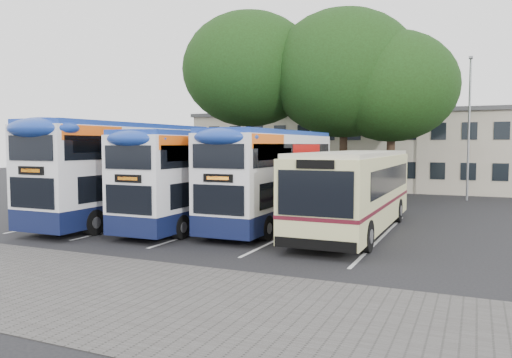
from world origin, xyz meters
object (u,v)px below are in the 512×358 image
object	(u,v)px
bus_dd_right	(273,174)
bus_dd_left	(127,168)
tree_right	(392,87)
bus_dd_mid	(200,174)
lamp_post	(469,120)
tree_left	(250,70)
bus_single	(355,187)
tree_mid	(344,74)

from	to	relation	value
bus_dd_right	bus_dd_left	bearing A→B (deg)	-167.57
tree_right	bus_dd_mid	bearing A→B (deg)	-117.19
lamp_post	bus_dd_mid	distance (m)	18.89
tree_left	bus_dd_right	world-z (taller)	tree_left
tree_right	bus_dd_right	xyz separation A→B (m)	(-3.30, -11.21, -4.78)
tree_right	bus_dd_mid	distance (m)	14.67
tree_left	bus_single	size ratio (longest dim) A/B	1.12
bus_dd_left	bus_dd_mid	bearing A→B (deg)	5.64
bus_dd_left	tree_mid	bearing A→B (deg)	61.19
tree_left	tree_right	xyz separation A→B (m)	(9.18, 0.82, -1.47)
tree_right	tree_mid	bearing A→B (deg)	178.40
lamp_post	bus_dd_mid	xyz separation A→B (m)	(-10.68, -15.32, -2.82)
bus_dd_left	bus_single	xyz separation A→B (m)	(10.37, 1.45, -0.64)
tree_right	bus_dd_right	size ratio (longest dim) A/B	1.04
bus_single	lamp_post	bearing A→B (deg)	74.35
tree_left	tree_mid	bearing A→B (deg)	8.25
bus_dd_mid	bus_dd_left	bearing A→B (deg)	-174.36
tree_right	bus_dd_left	size ratio (longest dim) A/B	0.96
lamp_post	tree_left	xyz separation A→B (m)	(-13.53, -3.81, 3.46)
tree_right	bus_single	bearing A→B (deg)	-88.16
bus_dd_mid	bus_single	size ratio (longest dim) A/B	0.90
tree_right	bus_dd_mid	size ratio (longest dim) A/B	1.06
lamp_post	tree_mid	size ratio (longest dim) A/B	0.75
tree_left	tree_mid	world-z (taller)	tree_left
bus_dd_right	bus_single	distance (m)	3.69
tree_right	bus_dd_left	bearing A→B (deg)	-128.27
bus_dd_mid	tree_right	bearing A→B (deg)	62.81
tree_mid	bus_single	world-z (taller)	tree_mid
lamp_post	tree_left	bearing A→B (deg)	-164.27
tree_right	bus_dd_mid	xyz separation A→B (m)	(-6.33, -12.33, -4.82)
tree_right	bus_single	world-z (taller)	tree_right
tree_mid	bus_single	distance (m)	13.32
bus_dd_left	bus_dd_right	bearing A→B (deg)	12.43
bus_dd_left	lamp_post	bearing A→B (deg)	47.53
bus_dd_mid	lamp_post	bearing A→B (deg)	55.13
bus_dd_left	bus_dd_right	distance (m)	6.87
tree_right	bus_single	distance (m)	12.40
tree_left	bus_dd_mid	xyz separation A→B (m)	(2.85, -11.51, -6.28)
bus_dd_left	bus_dd_mid	world-z (taller)	bus_dd_left
lamp_post	bus_dd_right	bearing A→B (deg)	-118.30
tree_left	bus_dd_mid	distance (m)	13.42
bus_dd_mid	tree_left	bearing A→B (deg)	103.91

